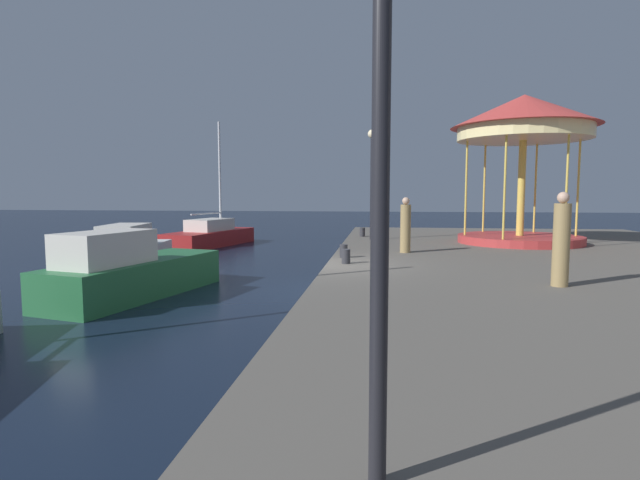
# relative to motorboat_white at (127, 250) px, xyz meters

# --- Properties ---
(ground_plane) EXTENTS (120.00, 120.00, 0.00)m
(ground_plane) POSITION_rel_motorboat_white_xyz_m (8.11, -4.28, -0.57)
(ground_plane) COLOR black
(quay_dock) EXTENTS (14.32, 29.65, 0.80)m
(quay_dock) POSITION_rel_motorboat_white_xyz_m (15.27, -4.28, -0.17)
(quay_dock) COLOR #5B564F
(quay_dock) RESTS_ON ground
(motorboat_white) EXTENTS (2.56, 5.60, 1.56)m
(motorboat_white) POSITION_rel_motorboat_white_xyz_m (0.00, 0.00, 0.00)
(motorboat_white) COLOR white
(motorboat_white) RESTS_ON ground
(motorboat_green) EXTENTS (2.95, 5.63, 1.81)m
(motorboat_green) POSITION_rel_motorboat_white_xyz_m (3.07, -5.59, 0.11)
(motorboat_green) COLOR #236638
(motorboat_green) RESTS_ON ground
(sailboat_red) EXTENTS (3.35, 6.30, 6.50)m
(sailboat_red) POSITION_rel_motorboat_white_xyz_m (0.72, 7.16, -0.02)
(sailboat_red) COLOR maroon
(sailboat_red) RESTS_ON ground
(carousel) EXTENTS (5.44, 5.44, 5.66)m
(carousel) POSITION_rel_motorboat_white_xyz_m (14.93, 2.28, 4.49)
(carousel) COLOR #B23333
(carousel) RESTS_ON quay_dock
(lamp_post_near_edge) EXTENTS (0.36, 0.36, 4.32)m
(lamp_post_near_edge) POSITION_rel_motorboat_white_xyz_m (9.60, -14.66, 3.18)
(lamp_post_near_edge) COLOR black
(lamp_post_near_edge) RESTS_ON quay_dock
(lamp_post_mid_promenade) EXTENTS (0.36, 0.36, 4.54)m
(lamp_post_mid_promenade) POSITION_rel_motorboat_white_xyz_m (9.17, 3.13, 3.31)
(lamp_post_mid_promenade) COLOR black
(lamp_post_mid_promenade) RESTS_ON quay_dock
(bollard_north) EXTENTS (0.24, 0.24, 0.40)m
(bollard_north) POSITION_rel_motorboat_white_xyz_m (8.76, 4.46, 0.43)
(bollard_north) COLOR #2D2D33
(bollard_north) RESTS_ON quay_dock
(bollard_south) EXTENTS (0.24, 0.24, 0.40)m
(bollard_south) POSITION_rel_motorboat_white_xyz_m (8.64, -4.17, 0.43)
(bollard_south) COLOR #2D2D33
(bollard_south) RESTS_ON quay_dock
(bollard_center) EXTENTS (0.24, 0.24, 0.40)m
(bollard_center) POSITION_rel_motorboat_white_xyz_m (8.48, -2.92, 0.43)
(bollard_center) COLOR #2D2D33
(bollard_center) RESTS_ON quay_dock
(person_mid_promenade) EXTENTS (0.34, 0.34, 1.81)m
(person_mid_promenade) POSITION_rel_motorboat_white_xyz_m (10.38, -1.35, 1.08)
(person_mid_promenade) COLOR #937A4C
(person_mid_promenade) RESTS_ON quay_dock
(person_by_the_water) EXTENTS (0.34, 0.34, 1.97)m
(person_by_the_water) POSITION_rel_motorboat_white_xyz_m (13.33, -6.98, 1.16)
(person_by_the_water) COLOR #937A4C
(person_by_the_water) RESTS_ON quay_dock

